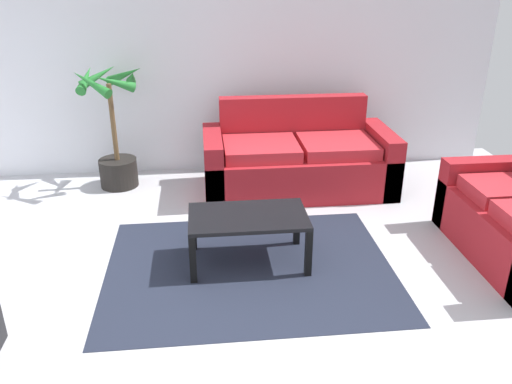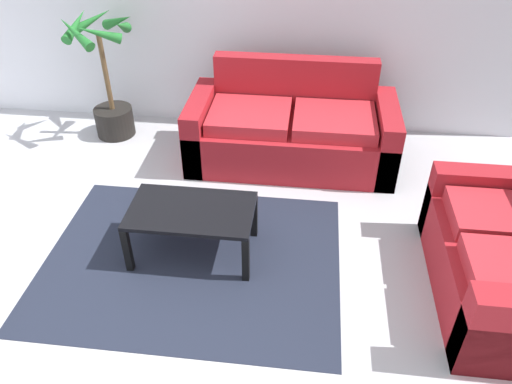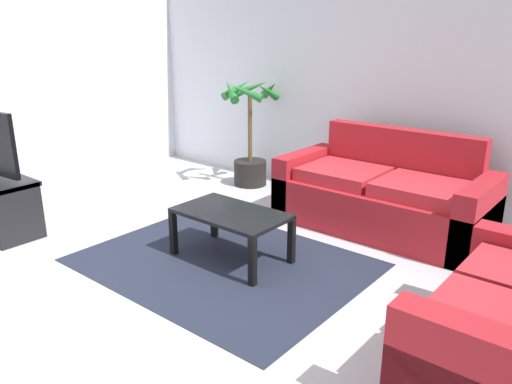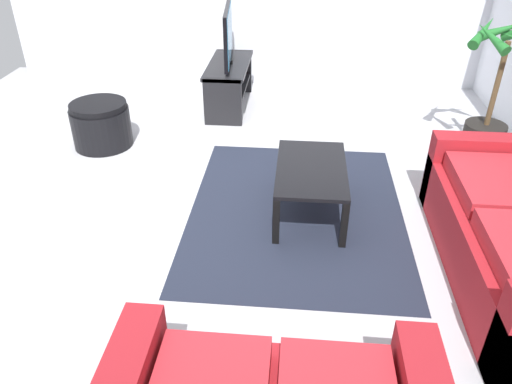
% 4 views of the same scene
% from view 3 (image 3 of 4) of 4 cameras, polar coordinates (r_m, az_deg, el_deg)
% --- Properties ---
extents(ground_plane, '(6.60, 6.60, 0.00)m').
position_cam_3_polar(ground_plane, '(3.71, -12.64, -11.58)').
color(ground_plane, '#B2B2B7').
extents(wall_back, '(6.00, 0.06, 2.70)m').
position_cam_3_polar(wall_back, '(5.59, 11.78, 12.99)').
color(wall_back, silver).
rests_on(wall_back, ground).
extents(couch_main, '(1.91, 0.90, 0.90)m').
position_cam_3_polar(couch_main, '(4.86, 14.23, -0.59)').
color(couch_main, maroon).
rests_on(couch_main, ground).
extents(coffee_table, '(0.91, 0.54, 0.41)m').
position_cam_3_polar(coffee_table, '(4.05, -2.86, -2.99)').
color(coffee_table, black).
rests_on(coffee_table, ground).
extents(area_rug, '(2.20, 1.70, 0.01)m').
position_cam_3_polar(area_rug, '(4.13, -3.73, -7.92)').
color(area_rug, '#1E2333').
rests_on(area_rug, ground).
extents(potted_palm, '(0.71, 0.73, 1.27)m').
position_cam_3_polar(potted_palm, '(5.99, -0.65, 5.61)').
color(potted_palm, black).
rests_on(potted_palm, ground).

